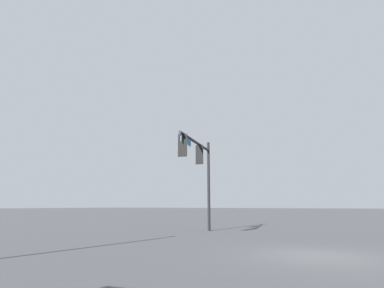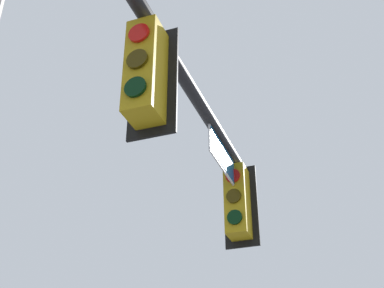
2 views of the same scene
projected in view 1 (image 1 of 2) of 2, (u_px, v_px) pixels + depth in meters
ground_plane at (319, 256)px, 10.41m from camera, size 400.00×400.00×0.00m
signal_pole_near at (199, 161)px, 19.55m from camera, size 5.97×1.48×6.30m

